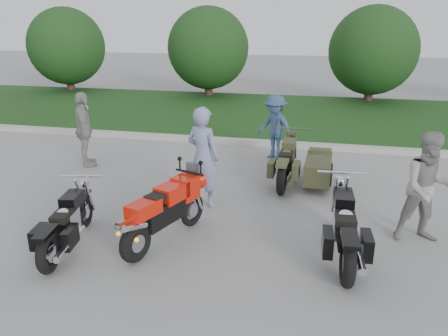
% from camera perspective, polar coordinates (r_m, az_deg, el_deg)
% --- Properties ---
extents(ground, '(80.00, 80.00, 0.00)m').
position_cam_1_polar(ground, '(7.11, -6.27, -9.78)').
color(ground, gray).
rests_on(ground, ground).
extents(curb, '(60.00, 0.30, 0.15)m').
position_cam_1_polar(curb, '(12.51, 2.58, 3.41)').
color(curb, '#AEABA3').
rests_on(curb, ground).
extents(grass_strip, '(60.00, 8.00, 0.14)m').
position_cam_1_polar(grass_strip, '(16.50, 5.19, 7.10)').
color(grass_strip, '#21501B').
rests_on(grass_strip, ground).
extents(tree_far_left, '(3.60, 3.60, 4.00)m').
position_cam_1_polar(tree_far_left, '(22.89, -19.88, 14.72)').
color(tree_far_left, '#3F2B1C').
rests_on(tree_far_left, ground).
extents(tree_mid_left, '(3.60, 3.60, 4.00)m').
position_cam_1_polar(tree_mid_left, '(20.08, -2.08, 15.35)').
color(tree_mid_left, '#3F2B1C').
rests_on(tree_mid_left, ground).
extents(tree_mid_right, '(3.60, 3.60, 4.00)m').
position_cam_1_polar(tree_mid_right, '(19.51, 18.90, 14.30)').
color(tree_mid_right, '#3F2B1C').
rests_on(tree_mid_right, ground).
extents(sportbike_red, '(0.83, 1.94, 0.95)m').
position_cam_1_polar(sportbike_red, '(6.91, -7.89, -5.55)').
color(sportbike_red, black).
rests_on(sportbike_red, ground).
extents(cruiser_left, '(0.56, 2.03, 0.78)m').
position_cam_1_polar(cruiser_left, '(7.14, -19.94, -7.12)').
color(cruiser_left, black).
rests_on(cruiser_left, ground).
extents(cruiser_right, '(0.44, 2.30, 0.88)m').
position_cam_1_polar(cruiser_right, '(6.71, 15.45, -7.87)').
color(cruiser_right, black).
rests_on(cruiser_right, ground).
extents(cruiser_sidecar, '(1.14, 2.25, 0.86)m').
position_cam_1_polar(cruiser_sidecar, '(9.49, 10.51, 0.15)').
color(cruiser_sidecar, black).
rests_on(cruiser_sidecar, ground).
extents(person_stripe, '(0.81, 0.68, 1.91)m').
position_cam_1_polar(person_stripe, '(8.18, -2.72, 1.47)').
color(person_stripe, '#7A82A6').
rests_on(person_stripe, ground).
extents(person_grey, '(0.98, 0.83, 1.80)m').
position_cam_1_polar(person_grey, '(7.51, 25.13, -2.39)').
color(person_grey, gray).
rests_on(person_grey, ground).
extents(person_denim, '(1.22, 1.10, 1.64)m').
position_cam_1_polar(person_denim, '(11.12, 6.64, 5.32)').
color(person_denim, '#334B6C').
rests_on(person_denim, ground).
extents(person_back, '(0.93, 1.13, 1.80)m').
position_cam_1_polar(person_back, '(10.97, -17.80, 4.79)').
color(person_back, gray).
rests_on(person_back, ground).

